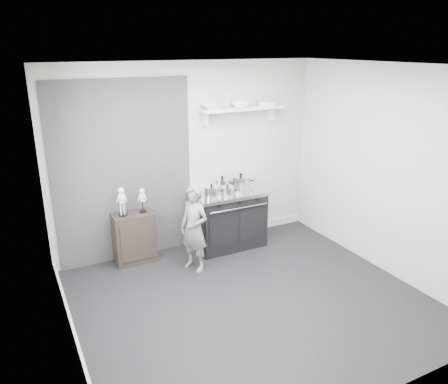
% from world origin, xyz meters
% --- Properties ---
extents(ground, '(4.00, 4.00, 0.00)m').
position_xyz_m(ground, '(0.00, 0.00, 0.00)').
color(ground, black).
rests_on(ground, ground).
extents(room_shell, '(4.02, 3.62, 2.71)m').
position_xyz_m(room_shell, '(-0.09, 0.15, 1.64)').
color(room_shell, '#B2B2AF').
rests_on(room_shell, ground).
extents(wall_shelf, '(1.30, 0.26, 0.24)m').
position_xyz_m(wall_shelf, '(0.80, 1.68, 2.01)').
color(wall_shelf, silver).
rests_on(wall_shelf, room_shell).
extents(stove, '(1.07, 0.67, 0.86)m').
position_xyz_m(stove, '(0.48, 1.48, 0.43)').
color(stove, black).
rests_on(stove, ground).
extents(side_cabinet, '(0.55, 0.32, 0.71)m').
position_xyz_m(side_cabinet, '(-0.92, 1.61, 0.36)').
color(side_cabinet, black).
rests_on(side_cabinet, ground).
extents(child, '(0.44, 0.51, 1.18)m').
position_xyz_m(child, '(-0.26, 1.03, 0.59)').
color(child, slate).
rests_on(child, ground).
extents(pot_front_left, '(0.30, 0.22, 0.19)m').
position_xyz_m(pot_front_left, '(0.16, 1.37, 0.94)').
color(pot_front_left, silver).
rests_on(pot_front_left, stove).
extents(pot_back_left, '(0.34, 0.26, 0.20)m').
position_xyz_m(pot_back_left, '(0.45, 1.62, 0.94)').
color(pot_back_left, silver).
rests_on(pot_back_left, stove).
extents(pot_back_right, '(0.35, 0.27, 0.22)m').
position_xyz_m(pot_back_right, '(0.73, 1.56, 0.95)').
color(pot_back_right, silver).
rests_on(pot_back_right, stove).
extents(pot_front_center, '(0.28, 0.19, 0.16)m').
position_xyz_m(pot_front_center, '(0.39, 1.33, 0.93)').
color(pot_front_center, silver).
rests_on(pot_front_center, stove).
extents(skeleton_full, '(0.13, 0.08, 0.46)m').
position_xyz_m(skeleton_full, '(-1.05, 1.61, 0.94)').
color(skeleton_full, silver).
rests_on(skeleton_full, side_cabinet).
extents(skeleton_torso, '(0.11, 0.07, 0.39)m').
position_xyz_m(skeleton_torso, '(-0.77, 1.61, 0.91)').
color(skeleton_torso, silver).
rests_on(skeleton_torso, side_cabinet).
extents(bowl_large, '(0.28, 0.28, 0.07)m').
position_xyz_m(bowl_large, '(0.32, 1.67, 2.07)').
color(bowl_large, white).
rests_on(bowl_large, wall_shelf).
extents(bowl_small, '(0.26, 0.26, 0.08)m').
position_xyz_m(bowl_small, '(0.78, 1.67, 2.08)').
color(bowl_small, white).
rests_on(bowl_small, wall_shelf).
extents(plate_stack, '(0.28, 0.28, 0.06)m').
position_xyz_m(plate_stack, '(1.22, 1.67, 2.07)').
color(plate_stack, silver).
rests_on(plate_stack, wall_shelf).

